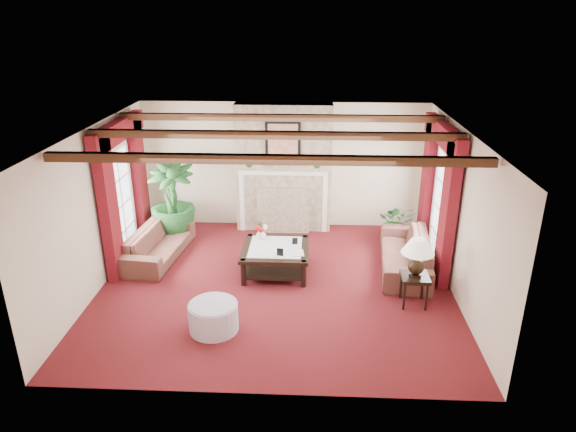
{
  "coord_description": "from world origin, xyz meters",
  "views": [
    {
      "loc": [
        0.58,
        -7.83,
        4.43
      ],
      "look_at": [
        0.19,
        0.4,
        1.13
      ],
      "focal_mm": 32.0,
      "sensor_mm": 36.0,
      "label": 1
    }
  ],
  "objects_px": {
    "sofa_left": "(158,238)",
    "ottoman": "(214,317)",
    "sofa_right": "(405,247)",
    "side_table": "(414,290)",
    "coffee_table": "(276,259)",
    "potted_palm": "(174,217)"
  },
  "relations": [
    {
      "from": "coffee_table",
      "to": "ottoman",
      "type": "bearing_deg",
      "value": -112.67
    },
    {
      "from": "sofa_left",
      "to": "sofa_right",
      "type": "relative_size",
      "value": 0.94
    },
    {
      "from": "sofa_left",
      "to": "sofa_right",
      "type": "height_order",
      "value": "sofa_right"
    },
    {
      "from": "sofa_right",
      "to": "side_table",
      "type": "xyz_separation_m",
      "value": [
        -0.06,
        -1.27,
        -0.16
      ]
    },
    {
      "from": "coffee_table",
      "to": "side_table",
      "type": "distance_m",
      "value": 2.51
    },
    {
      "from": "sofa_left",
      "to": "coffee_table",
      "type": "distance_m",
      "value": 2.34
    },
    {
      "from": "sofa_right",
      "to": "side_table",
      "type": "bearing_deg",
      "value": 3.02
    },
    {
      "from": "sofa_left",
      "to": "ottoman",
      "type": "distance_m",
      "value": 2.8
    },
    {
      "from": "sofa_left",
      "to": "potted_palm",
      "type": "height_order",
      "value": "potted_palm"
    },
    {
      "from": "coffee_table",
      "to": "ottoman",
      "type": "distance_m",
      "value": 2.03
    },
    {
      "from": "potted_palm",
      "to": "side_table",
      "type": "distance_m",
      "value": 5.11
    },
    {
      "from": "sofa_left",
      "to": "potted_palm",
      "type": "relative_size",
      "value": 1.17
    },
    {
      "from": "ottoman",
      "to": "side_table",
      "type": "bearing_deg",
      "value": 15.57
    },
    {
      "from": "coffee_table",
      "to": "potted_palm",
      "type": "bearing_deg",
      "value": 147.99
    },
    {
      "from": "side_table",
      "to": "sofa_left",
      "type": "bearing_deg",
      "value": 161.78
    },
    {
      "from": "potted_palm",
      "to": "ottoman",
      "type": "relative_size",
      "value": 2.39
    },
    {
      "from": "potted_palm",
      "to": "ottoman",
      "type": "xyz_separation_m",
      "value": [
        1.42,
        -3.27,
        -0.25
      ]
    },
    {
      "from": "coffee_table",
      "to": "side_table",
      "type": "xyz_separation_m",
      "value": [
        2.3,
        -1.01,
        0.02
      ]
    },
    {
      "from": "sofa_left",
      "to": "ottoman",
      "type": "height_order",
      "value": "sofa_left"
    },
    {
      "from": "potted_palm",
      "to": "coffee_table",
      "type": "bearing_deg",
      "value": -32.32
    },
    {
      "from": "sofa_left",
      "to": "sofa_right",
      "type": "bearing_deg",
      "value": -86.61
    },
    {
      "from": "potted_palm",
      "to": "ottoman",
      "type": "distance_m",
      "value": 3.57
    }
  ]
}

